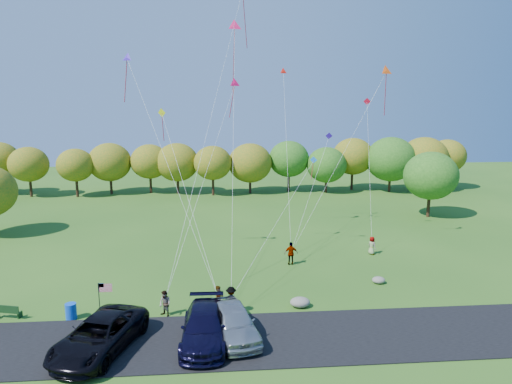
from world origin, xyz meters
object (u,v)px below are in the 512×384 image
flyer_c (231,300)px  flyer_b (165,304)px  trash_barrel (71,311)px  minivan_dark (99,335)px  flyer_a (219,300)px  minivan_silver (234,321)px  flyer_e (372,246)px  park_bench (7,311)px  minivan_navy (204,327)px  flyer_d (291,253)px

flyer_c → flyer_b: bearing=1.0°
trash_barrel → minivan_dark: bearing=-56.1°
minivan_dark → flyer_a: bearing=49.9°
flyer_b → flyer_c: flyer_c is taller
minivan_silver → trash_barrel: size_ratio=5.39×
flyer_e → park_bench: (-25.60, -9.89, -0.31)m
minivan_navy → park_bench: 12.36m
minivan_dark → minivan_navy: minivan_dark is taller
flyer_b → minivan_silver: bearing=4.4°
minivan_dark → trash_barrel: size_ratio=6.49×
flyer_e → flyer_b: bearing=93.9°
minivan_dark → flyer_d: bearing=63.6°
minivan_navy → flyer_c: size_ratio=3.33×
minivan_navy → trash_barrel: size_ratio=5.96×
minivan_silver → flyer_b: minivan_silver is taller
flyer_a → park_bench: bearing=127.3°
minivan_navy → flyer_c: (1.54, 3.30, -0.03)m
minivan_navy → flyer_b: 4.11m
minivan_silver → trash_barrel: 10.06m
flyer_c → minivan_dark: bearing=30.1°
flyer_c → park_bench: 13.33m
flyer_c → flyer_e: 16.05m
minivan_silver → flyer_c: minivan_silver is taller
flyer_d → flyer_a: bearing=56.9°
minivan_navy → flyer_d: size_ratio=3.10×
flyer_b → trash_barrel: (-5.55, 0.10, -0.32)m
flyer_a → park_bench: flyer_a is taller
flyer_c → flyer_e: (12.29, 10.33, -0.09)m
flyer_b → park_bench: (-9.34, 0.43, -0.33)m
flyer_c → trash_barrel: size_ratio=1.79×
minivan_silver → flyer_d: size_ratio=2.80×
flyer_c → minivan_navy: bearing=66.0°
flyer_b → flyer_d: flyer_d is taller
flyer_a → flyer_c: size_ratio=1.05×
minivan_navy → trash_barrel: bearing=158.6°
minivan_navy → flyer_a: 3.40m
minivan_dark → flyer_b: size_ratio=3.91×
minivan_silver → flyer_e: bearing=34.6°
flyer_c → flyer_e: flyer_c is taller
minivan_dark → minivan_silver: size_ratio=1.20×
minivan_silver → flyer_d: flyer_d is taller
minivan_navy → flyer_c: 3.64m
flyer_a → flyer_e: bearing=-12.3°
park_bench → minivan_navy: bearing=-3.2°
minivan_dark → flyer_a: 7.24m
flyer_d → trash_barrel: flyer_d is taller
minivan_navy → flyer_a: (0.80, 3.30, 0.01)m
minivan_navy → park_bench: minivan_navy is taller
flyer_a → minivan_silver: bearing=-125.7°
flyer_c → park_bench: flyer_c is taller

